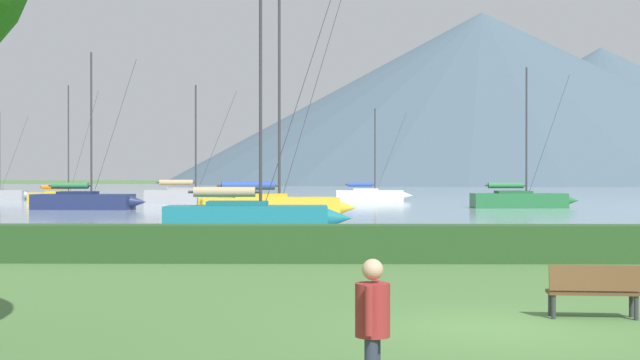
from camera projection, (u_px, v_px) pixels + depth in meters
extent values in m
plane|color=#477038|center=(497.00, 328.00, 14.27)|extent=(1000.00, 1000.00, 0.00)
cube|color=#8499A8|center=(348.00, 190.00, 151.25)|extent=(320.00, 246.00, 0.00)
cube|color=#284C23|center=(425.00, 244.00, 25.26)|extent=(80.00, 1.20, 1.08)
cube|color=navy|center=(83.00, 202.00, 65.14)|extent=(7.46, 2.99, 1.15)
cone|color=navy|center=(138.00, 202.00, 64.80)|extent=(1.32, 1.06, 0.98)
cube|color=#1B2449|center=(78.00, 196.00, 65.18)|extent=(2.83, 1.93, 0.73)
cylinder|color=#333338|center=(91.00, 127.00, 65.07)|extent=(0.15, 0.15, 11.13)
cylinder|color=#333338|center=(70.00, 186.00, 65.22)|extent=(3.29, 0.35, 0.13)
cylinder|color=#2D7542|center=(70.00, 186.00, 65.22)|extent=(2.82, 0.65, 0.46)
cylinder|color=#333338|center=(114.00, 130.00, 64.93)|extent=(3.47, 0.27, 10.58)
cube|color=gold|center=(268.00, 208.00, 50.36)|extent=(8.38, 4.16, 1.26)
cone|color=gold|center=(345.00, 208.00, 51.13)|extent=(1.55, 1.30, 1.07)
cube|color=gold|center=(260.00, 200.00, 50.29)|extent=(3.28, 2.43, 0.80)
cylinder|color=#333338|center=(279.00, 93.00, 50.45)|extent=(0.16, 0.16, 13.26)
cylinder|color=#333338|center=(248.00, 186.00, 50.17)|extent=(3.57, 0.79, 0.14)
cylinder|color=#2847A3|center=(248.00, 186.00, 50.17)|extent=(3.11, 1.05, 0.50)
cylinder|color=#333338|center=(311.00, 99.00, 50.77)|extent=(3.75, 0.73, 12.61)
cone|color=#9E9EA3|center=(29.00, 195.00, 92.06)|extent=(1.13, 0.90, 0.86)
cylinder|color=#333338|center=(0.00, 153.00, 91.96)|extent=(0.13, 0.13, 8.78)
cylinder|color=#333338|center=(14.00, 155.00, 92.00)|extent=(3.05, 0.15, 8.35)
cube|color=#19707A|center=(247.00, 218.00, 39.59)|extent=(7.37, 2.71, 1.15)
cone|color=#19707A|center=(339.00, 218.00, 39.64)|extent=(1.28, 1.01, 0.98)
cube|color=#16646E|center=(238.00, 209.00, 39.58)|extent=(2.76, 1.83, 0.73)
cylinder|color=#333338|center=(261.00, 94.00, 39.57)|extent=(0.15, 0.15, 11.23)
cylinder|color=#333338|center=(224.00, 192.00, 39.57)|extent=(3.29, 0.22, 0.13)
cylinder|color=tan|center=(224.00, 192.00, 39.57)|extent=(2.80, 0.54, 0.46)
cylinder|color=#333338|center=(298.00, 100.00, 39.59)|extent=(3.47, 0.13, 10.68)
cube|color=#236B38|center=(519.00, 201.00, 68.43)|extent=(7.36, 2.79, 1.14)
cone|color=#236B38|center=(571.00, 201.00, 68.55)|extent=(1.28, 1.02, 0.97)
cube|color=#206032|center=(513.00, 195.00, 68.42)|extent=(2.77, 1.86, 0.73)
cylinder|color=#333338|center=(526.00, 134.00, 68.42)|extent=(0.15, 0.15, 10.42)
cylinder|color=#333338|center=(506.00, 185.00, 68.40)|extent=(3.27, 0.26, 0.12)
cylinder|color=#2D7542|center=(506.00, 185.00, 68.40)|extent=(2.79, 0.57, 0.46)
cylinder|color=#333338|center=(548.00, 137.00, 68.47)|extent=(3.45, 0.18, 9.91)
cube|color=white|center=(369.00, 196.00, 88.04)|extent=(6.75, 2.38, 1.06)
cone|color=white|center=(407.00, 196.00, 88.03)|extent=(1.16, 0.91, 0.90)
cube|color=silver|center=(365.00, 192.00, 88.04)|extent=(2.52, 1.64, 0.67)
cylinder|color=#333338|center=(375.00, 152.00, 88.02)|extent=(0.13, 0.13, 8.77)
cylinder|color=#333338|center=(360.00, 185.00, 88.03)|extent=(3.03, 0.15, 0.12)
cylinder|color=#2847A3|center=(360.00, 185.00, 88.03)|extent=(2.58, 0.45, 0.42)
cylinder|color=#333338|center=(391.00, 154.00, 88.01)|extent=(3.20, 0.07, 8.34)
cube|color=gold|center=(63.00, 198.00, 80.99)|extent=(6.22, 2.48, 0.96)
cone|color=gold|center=(100.00, 198.00, 80.71)|extent=(1.10, 0.88, 0.81)
cube|color=gold|center=(59.00, 194.00, 81.01)|extent=(2.35, 1.61, 0.61)
cylinder|color=#333338|center=(68.00, 141.00, 80.92)|extent=(0.12, 0.12, 10.41)
cylinder|color=#333338|center=(54.00, 187.00, 81.05)|extent=(2.74, 0.28, 0.10)
cylinder|color=orange|center=(54.00, 187.00, 81.05)|extent=(2.35, 0.53, 0.38)
cylinder|color=#333338|center=(83.00, 144.00, 80.81)|extent=(2.89, 0.22, 9.90)
cube|color=#9E9EA3|center=(188.00, 197.00, 79.45)|extent=(8.21, 3.93, 1.24)
cone|color=#9E9EA3|center=(238.00, 196.00, 80.11)|extent=(1.50, 1.25, 1.05)
cube|color=gray|center=(183.00, 192.00, 79.38)|extent=(3.19, 2.33, 0.79)
cylinder|color=#333338|center=(196.00, 140.00, 79.53)|extent=(0.16, 0.16, 10.15)
cylinder|color=#333338|center=(176.00, 182.00, 79.28)|extent=(3.52, 0.70, 0.14)
cylinder|color=tan|center=(176.00, 182.00, 79.28)|extent=(3.05, 0.97, 0.50)
cylinder|color=#333338|center=(216.00, 143.00, 79.80)|extent=(3.70, 0.63, 9.65)
cube|color=brown|center=(593.00, 292.00, 15.31)|extent=(1.60, 0.57, 0.06)
cube|color=brown|center=(595.00, 278.00, 15.12)|extent=(1.57, 0.25, 0.45)
cylinder|color=#333338|center=(631.00, 304.00, 15.41)|extent=(0.08, 0.08, 0.45)
cylinder|color=#333338|center=(550.00, 303.00, 15.54)|extent=(0.08, 0.08, 0.45)
cylinder|color=#333338|center=(636.00, 307.00, 15.08)|extent=(0.08, 0.08, 0.45)
cylinder|color=#333338|center=(554.00, 306.00, 15.21)|extent=(0.08, 0.08, 0.45)
cylinder|color=maroon|center=(373.00, 310.00, 8.92)|extent=(0.36, 0.36, 0.55)
cylinder|color=maroon|center=(369.00, 311.00, 8.69)|extent=(0.09, 0.09, 0.50)
cylinder|color=maroon|center=(376.00, 304.00, 9.16)|extent=(0.09, 0.09, 0.50)
sphere|color=tan|center=(373.00, 269.00, 8.92)|extent=(0.22, 0.22, 0.22)
cone|color=#425666|center=(482.00, 98.00, 306.21)|extent=(222.10, 222.10, 60.15)
cone|color=#425666|center=(601.00, 115.00, 359.51)|extent=(194.87, 194.87, 55.69)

